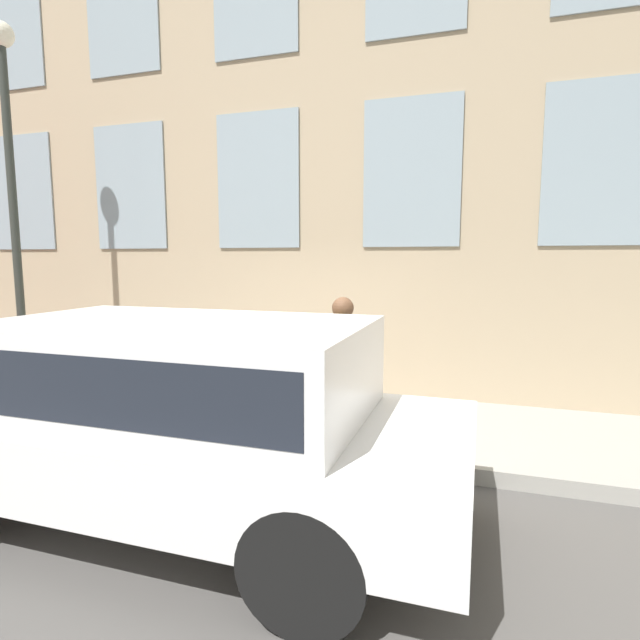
% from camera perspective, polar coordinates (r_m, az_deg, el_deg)
% --- Properties ---
extents(ground_plane, '(80.00, 80.00, 0.00)m').
position_cam_1_polar(ground_plane, '(5.75, -5.87, -15.43)').
color(ground_plane, '#514F4C').
extents(sidewalk, '(2.37, 60.00, 0.17)m').
position_cam_1_polar(sidewalk, '(6.75, -1.74, -11.15)').
color(sidewalk, '#9E9B93').
rests_on(sidewalk, ground_plane).
extents(building_facade, '(0.33, 40.00, 10.85)m').
position_cam_1_polar(building_facade, '(8.34, 1.66, 29.95)').
color(building_facade, tan).
rests_on(building_facade, ground_plane).
extents(fire_hydrant, '(0.29, 0.41, 0.82)m').
position_cam_1_polar(fire_hydrant, '(6.04, -2.53, -8.38)').
color(fire_hydrant, red).
rests_on(fire_hydrant, sidewalk).
extents(person, '(0.38, 0.25, 1.59)m').
position_cam_1_polar(person, '(5.83, 2.60, -3.55)').
color(person, '#726651').
rests_on(person, sidewalk).
extents(parked_truck_white_near, '(2.00, 4.89, 1.70)m').
position_cam_1_polar(parked_truck_white_near, '(4.35, -16.27, -9.26)').
color(parked_truck_white_near, black).
rests_on(parked_truck_white_near, ground_plane).
extents(street_lamp, '(0.36, 0.36, 5.36)m').
position_cam_1_polar(street_lamp, '(8.87, -31.89, 14.54)').
color(street_lamp, '#2D332D').
rests_on(street_lamp, sidewalk).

